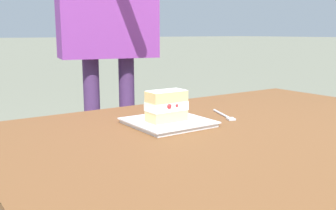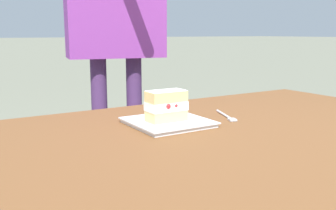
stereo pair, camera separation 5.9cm
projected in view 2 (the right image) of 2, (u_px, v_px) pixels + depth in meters
name	position (u px, v px, depth m)	size (l,w,h in m)	color
patio_table	(244.00, 152.00, 1.21)	(1.49, 1.02, 0.69)	brown
dessert_plate	(168.00, 122.00, 1.23)	(0.24, 0.24, 0.02)	white
cake_slice	(166.00, 106.00, 1.20)	(0.12, 0.08, 0.10)	#E0C17A
dessert_fork	(226.00, 116.00, 1.34)	(0.07, 0.17, 0.01)	silver
diner_person	(115.00, 0.00, 1.85)	(0.49, 0.63, 1.69)	#452855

